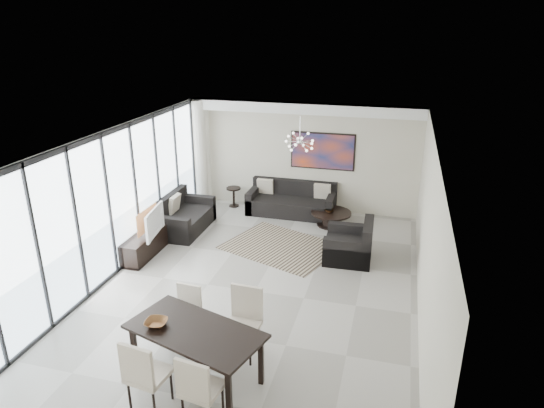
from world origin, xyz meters
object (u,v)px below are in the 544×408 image
(coffee_table, at_px, (331,218))
(television, at_px, (150,222))
(sofa_main, at_px, (292,203))
(dining_table, at_px, (195,335))
(tv_console, at_px, (147,243))

(coffee_table, distance_m, television, 4.46)
(coffee_table, height_order, sofa_main, sofa_main)
(coffee_table, xyz_separation_m, dining_table, (-1.03, -6.00, 0.52))
(tv_console, xyz_separation_m, dining_table, (2.65, -3.38, 0.47))
(sofa_main, xyz_separation_m, television, (-2.39, -3.20, 0.51))
(sofa_main, distance_m, dining_table, 6.55)
(television, relative_size, dining_table, 0.48)
(tv_console, height_order, television, television)
(tv_console, relative_size, television, 1.55)
(sofa_main, relative_size, tv_console, 1.43)
(coffee_table, distance_m, tv_console, 4.52)
(sofa_main, distance_m, television, 4.02)
(television, distance_m, dining_table, 4.16)
(tv_console, distance_m, dining_table, 4.32)
(coffee_table, relative_size, dining_table, 0.47)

